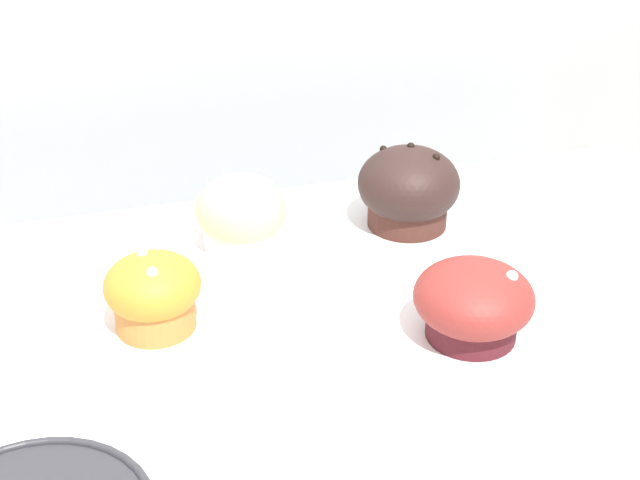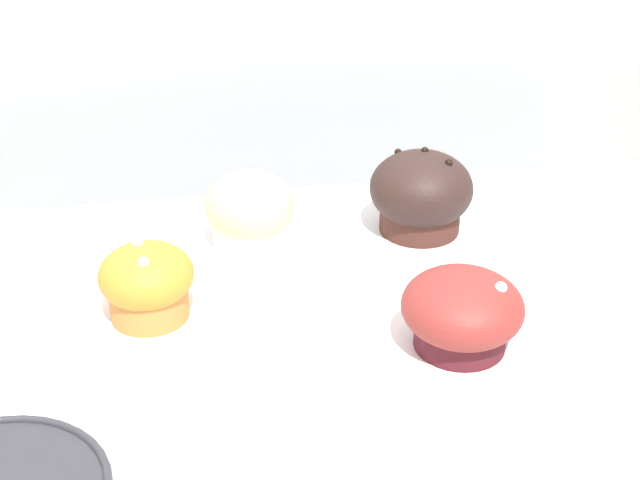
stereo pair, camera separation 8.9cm
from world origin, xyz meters
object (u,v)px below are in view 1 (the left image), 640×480
at_px(muffin_back_left, 408,189).
at_px(muffin_front_left, 241,215).
at_px(muffin_back_right, 153,293).
at_px(muffin_front_center, 473,303).

relative_size(muffin_back_left, muffin_front_left, 1.16).
height_order(muffin_back_left, muffin_back_right, muffin_back_left).
xyz_separation_m(muffin_back_left, muffin_front_left, (-0.19, 0.01, -0.01)).
bearing_deg(muffin_front_center, muffin_back_right, 160.31).
distance_m(muffin_front_center, muffin_front_left, 0.28).
relative_size(muffin_front_center, muffin_back_right, 1.23).
height_order(muffin_front_center, muffin_front_left, muffin_front_left).
relative_size(muffin_front_center, muffin_back_left, 0.96).
distance_m(muffin_front_center, muffin_back_left, 0.22).
bearing_deg(muffin_back_left, muffin_front_left, 177.74).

